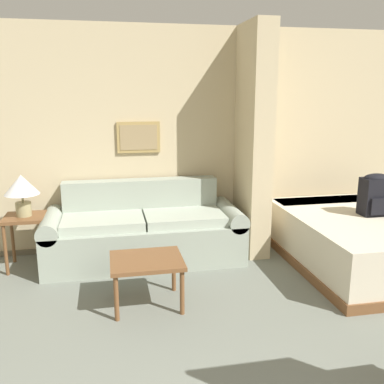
% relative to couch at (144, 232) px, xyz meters
% --- Properties ---
extents(wall_back, '(7.12, 0.16, 2.60)m').
position_rel_couch_xyz_m(wall_back, '(0.17, 0.48, 0.97)').
color(wall_back, '#CCB78E').
rests_on(wall_back, ground_plane).
extents(wall_partition_pillar, '(0.24, 0.70, 2.60)m').
position_rel_couch_xyz_m(wall_partition_pillar, '(1.28, 0.07, 0.98)').
color(wall_partition_pillar, '#CCB78E').
rests_on(wall_partition_pillar, ground_plane).
extents(couch, '(2.18, 0.84, 0.87)m').
position_rel_couch_xyz_m(couch, '(0.00, 0.00, 0.00)').
color(couch, '#99A393').
rests_on(couch, ground_plane).
extents(coffee_table, '(0.63, 0.54, 0.43)m').
position_rel_couch_xyz_m(coffee_table, '(-0.07, -1.07, 0.06)').
color(coffee_table, brown).
rests_on(coffee_table, ground_plane).
extents(side_table, '(0.42, 0.42, 0.58)m').
position_rel_couch_xyz_m(side_table, '(-1.26, 0.02, 0.15)').
color(side_table, brown).
rests_on(side_table, ground_plane).
extents(table_lamp, '(0.36, 0.36, 0.44)m').
position_rel_couch_xyz_m(table_lamp, '(-1.26, 0.02, 0.56)').
color(table_lamp, tan).
rests_on(table_lamp, side_table).
extents(bed, '(1.48, 1.99, 0.55)m').
position_rel_couch_xyz_m(bed, '(2.30, -0.61, -0.04)').
color(bed, brown).
rests_on(bed, ground_plane).
extents(backpack, '(0.30, 0.22, 0.46)m').
position_rel_couch_xyz_m(backpack, '(2.45, -0.59, 0.47)').
color(backpack, black).
rests_on(backpack, bed).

